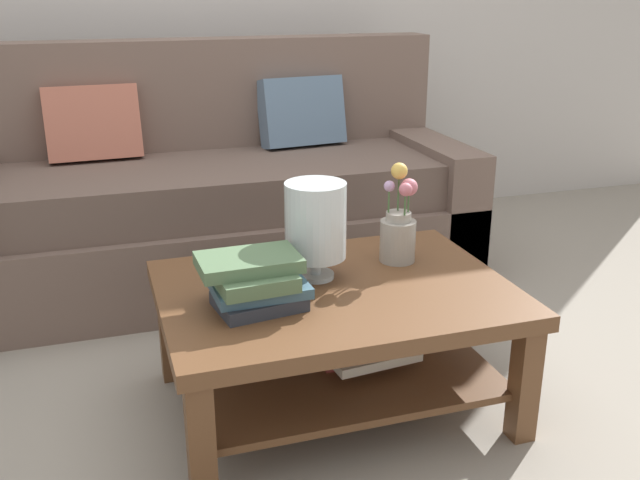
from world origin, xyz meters
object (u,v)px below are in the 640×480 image
(book_stack_main, at_px, (255,281))
(flower_pitcher, at_px, (399,229))
(glass_hurricane_vase, at_px, (315,222))
(coffee_table, at_px, (337,321))
(couch, at_px, (217,200))

(book_stack_main, relative_size, flower_pitcher, 0.94)
(flower_pitcher, bearing_deg, glass_hurricane_vase, -169.49)
(coffee_table, xyz_separation_m, book_stack_main, (-0.27, -0.06, 0.20))
(book_stack_main, xyz_separation_m, glass_hurricane_vase, (0.23, 0.15, 0.11))
(couch, relative_size, flower_pitcher, 6.81)
(coffee_table, xyz_separation_m, flower_pitcher, (0.26, 0.14, 0.23))
(glass_hurricane_vase, bearing_deg, book_stack_main, -146.96)
(couch, xyz_separation_m, flower_pitcher, (0.42, -1.09, 0.17))
(flower_pitcher, bearing_deg, couch, 111.03)
(book_stack_main, height_order, flower_pitcher, flower_pitcher)
(coffee_table, bearing_deg, flower_pitcher, 28.37)
(couch, height_order, book_stack_main, couch)
(coffee_table, xyz_separation_m, glass_hurricane_vase, (-0.04, 0.09, 0.30))
(couch, xyz_separation_m, glass_hurricane_vase, (0.11, -1.15, 0.24))
(flower_pitcher, bearing_deg, coffee_table, -151.63)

